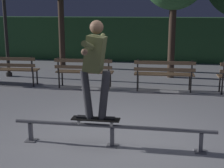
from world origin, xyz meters
The scene contains 8 objects.
ground_plane centered at (0.00, 0.00, 0.00)m, with size 90.00×90.00×0.00m, color #99999E.
hedge_backdrop centered at (0.00, 9.04, 0.91)m, with size 24.00×1.20×1.82m, color #2D5B33.
grind_rail centered at (0.00, -0.16, 0.28)m, with size 3.28×0.18×0.37m.
skateboard centered at (-0.27, -0.16, 0.44)m, with size 0.78×0.20×0.09m.
skateboarder centered at (-0.27, -0.16, 1.38)m, with size 0.62×1.41×1.56m.
park_bench_leftmost centered at (-3.60, 3.61, 0.54)m, with size 1.61×0.47×0.88m.
park_bench_left_center centered at (-1.41, 3.61, 0.54)m, with size 1.61×0.47×0.88m.
park_bench_right_center centered at (0.79, 3.61, 0.54)m, with size 1.61×0.47×0.88m.
Camera 1 is at (0.79, -5.03, 2.18)m, focal length 52.24 mm.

